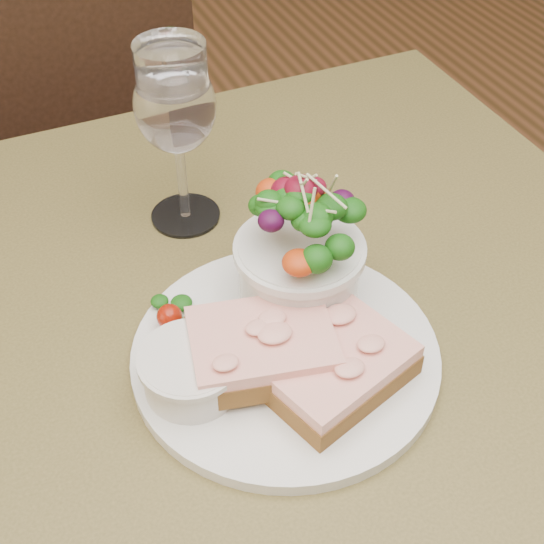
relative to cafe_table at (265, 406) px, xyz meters
name	(u,v)px	position (x,y,z in m)	size (l,w,h in m)	color
cafe_table	(265,406)	(0.00, 0.00, 0.00)	(0.80, 0.80, 0.75)	#47411E
chair_far	(69,262)	(-0.10, 0.69, -0.36)	(0.44, 0.44, 0.90)	black
dinner_plate	(285,355)	(0.00, -0.03, 0.11)	(0.26, 0.26, 0.01)	silver
sandwich_front	(335,366)	(0.03, -0.08, 0.13)	(0.13, 0.12, 0.03)	#482C13
sandwich_back	(262,347)	(-0.02, -0.04, 0.14)	(0.13, 0.11, 0.03)	#482C13
ramekin	(191,370)	(-0.08, -0.04, 0.13)	(0.08, 0.08, 0.04)	silver
salad_bowl	(300,247)	(0.04, 0.02, 0.17)	(0.10, 0.10, 0.13)	silver
garnish	(178,311)	(-0.06, 0.04, 0.12)	(0.05, 0.04, 0.02)	#093509
wine_glass	(175,111)	(-0.01, 0.18, 0.22)	(0.08, 0.08, 0.18)	white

